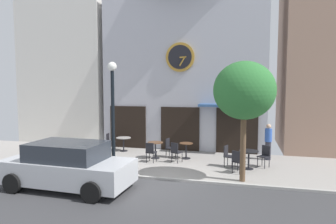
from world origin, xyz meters
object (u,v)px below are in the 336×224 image
street_lamp (113,116)px  cafe_table_near_door (249,155)px  cafe_chair_left_end (238,160)px  cafe_chair_corner (265,154)px  cafe_table_center_left (124,141)px  cafe_chair_facing_street (169,146)px  cafe_chair_curbside (151,151)px  street_tree (244,91)px  cafe_chair_mid_row (176,151)px  cafe_chair_right_end (110,140)px  parked_car_silver (68,166)px  cafe_chair_under_awning (228,154)px  cafe_table_center_right (186,148)px  cafe_table_leftmost (155,147)px  pedestrian_blue (268,141)px

street_lamp → cafe_table_near_door: street_lamp is taller
cafe_chair_left_end → cafe_chair_corner: bearing=49.1°
cafe_table_center_left → cafe_chair_facing_street: bearing=-14.9°
cafe_table_near_door → cafe_chair_curbside: bearing=179.8°
street_tree → cafe_chair_mid_row: bearing=145.7°
cafe_table_center_left → cafe_chair_curbside: bearing=-42.3°
cafe_chair_right_end → parked_car_silver: size_ratio=0.21×
cafe_chair_corner → cafe_chair_left_end: (-1.09, -1.25, 0.00)m
cafe_table_near_door → cafe_chair_mid_row: 3.15m
cafe_table_center_left → cafe_chair_under_awning: 5.74m
street_tree → parked_car_silver: street_tree is taller
cafe_table_center_left → cafe_table_center_right: 3.58m
cafe_chair_under_awning → cafe_chair_left_end: (0.42, -0.88, 0.00)m
cafe_chair_under_awning → cafe_chair_corner: (1.50, 0.37, 0.00)m
cafe_chair_facing_street → cafe_chair_corner: bearing=-9.0°
cafe_chair_under_awning → cafe_table_leftmost: bearing=169.1°
cafe_table_leftmost → cafe_table_near_door: size_ratio=0.98×
street_lamp → cafe_table_center_right: size_ratio=5.84×
cafe_table_near_door → cafe_chair_under_awning: size_ratio=0.87×
cafe_chair_facing_street → cafe_chair_under_awning: bearing=-20.6°
cafe_table_near_door → cafe_chair_curbside: (-4.22, 0.02, -0.04)m
cafe_table_leftmost → cafe_chair_right_end: 3.11m
cafe_chair_curbside → cafe_chair_left_end: size_ratio=1.00×
cafe_table_near_door → cafe_chair_curbside: cafe_chair_curbside is taller
cafe_table_leftmost → cafe_chair_facing_street: size_ratio=0.86×
street_lamp → cafe_chair_corner: 6.51m
cafe_table_leftmost → cafe_chair_under_awning: bearing=-10.9°
cafe_chair_curbside → pedestrian_blue: (5.11, 1.85, 0.33)m
street_tree → cafe_chair_under_awning: 3.33m
street_lamp → cafe_table_center_left: (-1.06, 3.55, -1.68)m
cafe_table_near_door → cafe_chair_left_end: size_ratio=0.87×
cafe_chair_corner → cafe_chair_facing_street: size_ratio=1.00×
cafe_table_center_left → cafe_chair_corner: bearing=-11.3°
cafe_table_leftmost → cafe_table_center_right: 1.45m
cafe_chair_corner → parked_car_silver: parked_car_silver is taller
cafe_chair_left_end → cafe_table_center_right: bearing=142.5°
cafe_chair_corner → cafe_chair_facing_street: 4.37m
cafe_chair_right_end → pedestrian_blue: 8.02m
cafe_chair_corner → pedestrian_blue: 1.39m
parked_car_silver → street_tree: bearing=21.5°
cafe_chair_under_awning → cafe_chair_right_end: same height
cafe_table_near_door → cafe_chair_curbside: 4.22m
cafe_chair_under_awning → cafe_chair_left_end: 0.97m
cafe_chair_under_awning → cafe_chair_corner: same height
cafe_chair_under_awning → cafe_chair_right_end: 6.54m
street_lamp → cafe_chair_right_end: bearing=117.5°
cafe_chair_under_awning → pedestrian_blue: (1.73, 1.71, 0.33)m
cafe_table_center_right → cafe_chair_mid_row: (-0.31, -0.82, 0.04)m
cafe_table_center_right → cafe_chair_curbside: bearing=-141.8°
cafe_chair_corner → cafe_chair_right_end: bearing=169.5°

